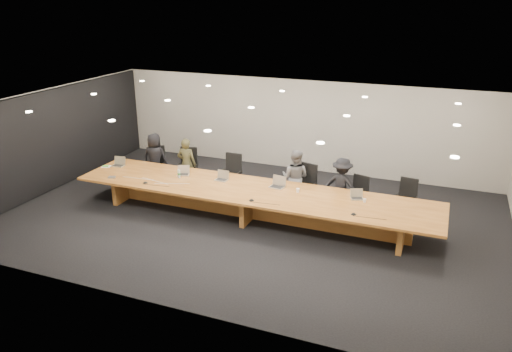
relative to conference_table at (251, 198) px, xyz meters
The scene contains 29 objects.
ground 0.52m from the conference_table, ahead, with size 12.00×12.00×0.00m, color black.
back_wall 4.10m from the conference_table, 90.00° to the left, with size 12.00×0.02×2.80m, color beige.
left_wall_panel 6.00m from the conference_table, behind, with size 0.08×7.84×2.74m, color black.
conference_table is the anchor object (origin of this frame).
chair_far_left 3.73m from the conference_table, 160.29° to the left, with size 0.56×0.56×1.09m, color black, non-canonical shape.
chair_left 2.79m from the conference_table, 152.91° to the left, with size 0.59×0.59×1.15m, color black, non-canonical shape.
chair_mid_left 1.74m from the conference_table, 131.21° to the left, with size 0.57×0.57×1.12m, color black, non-canonical shape.
chair_mid_right 1.53m from the conference_table, 49.86° to the left, with size 0.58×0.58×1.14m, color black, non-canonical shape.
chair_right 2.61m from the conference_table, 26.17° to the left, with size 0.51×0.51×1.01m, color black, non-canonical shape.
chair_far_right 3.75m from the conference_table, 20.77° to the left, with size 0.52×0.52×1.03m, color black, non-canonical shape.
person_a 3.75m from the conference_table, 160.23° to the left, with size 0.72×0.47×1.48m, color black.
person_b 2.68m from the conference_table, 154.77° to the left, with size 0.54×0.36×1.49m, color #35331C.
person_c 1.44m from the conference_table, 59.14° to the left, with size 0.72×0.56×1.49m, color slate.
person_d 2.29m from the conference_table, 31.19° to the left, with size 0.92×0.53×1.43m, color black.
laptop_a 4.10m from the conference_table, behind, with size 0.33×0.24×0.26m, color #C1B393, non-canonical shape.
laptop_b 2.11m from the conference_table, behind, with size 0.31×0.22×0.24m, color #C4AF95, non-canonical shape.
laptop_c 1.06m from the conference_table, 161.99° to the left, with size 0.31×0.23×0.25m, color tan, non-canonical shape.
laptop_d 0.74m from the conference_table, 34.45° to the left, with size 0.35×0.26×0.28m, color tan, non-canonical shape.
laptop_e 2.54m from the conference_table, ahead, with size 0.29×0.21×0.23m, color tan, non-canonical shape.
water_bottle 2.08m from the conference_table, behind, with size 0.07×0.07×0.21m, color #B3C3C0.
amber_mug 2.08m from the conference_table, behind, with size 0.08×0.08×0.10m, color brown.
paper_cup_near 1.16m from the conference_table, 13.38° to the left, with size 0.08×0.08×0.09m, color white.
paper_cup_far 2.71m from the conference_table, ahead, with size 0.07×0.07×0.08m, color white.
notepad 4.36m from the conference_table, behind, with size 0.23×0.18×0.01m, color white.
lime_gadget 4.37m from the conference_table, behind, with size 0.15×0.08×0.02m, color green.
av_box 3.72m from the conference_table, behind, with size 0.18×0.13×0.03m, color #A2A2A7.
mic_left 2.72m from the conference_table, 168.02° to the right, with size 0.13×0.13×0.03m, color black.
mic_center 0.72m from the conference_table, 67.94° to the right, with size 0.13×0.13×0.03m, color black.
mic_right 2.65m from the conference_table, 11.54° to the right, with size 0.13×0.13×0.03m, color black.
Camera 1 is at (4.23, -10.40, 5.23)m, focal length 35.00 mm.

